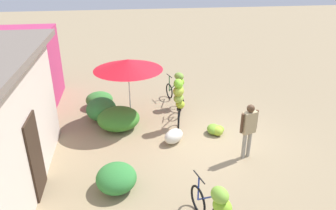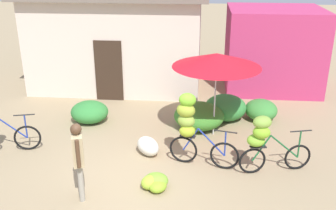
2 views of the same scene
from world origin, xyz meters
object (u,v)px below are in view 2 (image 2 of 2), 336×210
Objects in this scene: shop_pink at (272,49)px; banana_pile_on_ground at (155,182)px; building_low at (118,39)px; market_umbrella at (217,60)px; produce_sack at (148,146)px; person_vendor at (78,154)px; bicycle_near_pile at (191,124)px; bicycle_center_loaded at (265,139)px.

shop_pink is 4.75× the size of banana_pile_on_ground.
building_low reaches higher than shop_pink.
banana_pile_on_ground is (-3.37, -6.87, -1.27)m from shop_pink.
market_umbrella reaches higher than produce_sack.
banana_pile_on_ground is 1.73m from person_vendor.
building_low is 5.19m from market_umbrella.
market_umbrella reaches higher than person_vendor.
person_vendor reaches higher than banana_pile_on_ground.
market_umbrella is 4.29m from person_vendor.
shop_pink is 1.85× the size of bicycle_near_pile.
bicycle_near_pile is (-0.57, -1.59, -1.06)m from market_umbrella.
produce_sack is (-1.61, -1.25, -1.86)m from market_umbrella.
bicycle_near_pile is at bearing 170.93° from bicycle_center_loaded.
market_umbrella reaches higher than bicycle_center_loaded.
building_low is at bearing -177.28° from shop_pink.
shop_pink is at bearing 63.85° from banana_pile_on_ground.
banana_pile_on_ground is at bearing -160.17° from bicycle_center_loaded.
shop_pink is 6.68m from produce_sack.
shop_pink is 1.40× the size of market_umbrella.
person_vendor reaches higher than produce_sack.
building_low is 3.81× the size of bicycle_center_loaded.
market_umbrella is at bearing 37.84° from produce_sack.
bicycle_center_loaded is at bearing -52.44° from building_low.
bicycle_center_loaded is 3.97m from person_vendor.
building_low is at bearing 108.91° from produce_sack.
bicycle_near_pile is 2.64m from person_vendor.
market_umbrella is at bearing 70.24° from bicycle_near_pile.
produce_sack reaches higher than banana_pile_on_ground.
market_umbrella reaches higher than bicycle_near_pile.
market_umbrella reaches higher than banana_pile_on_ground.
shop_pink is at bearing 56.90° from person_vendor.
market_umbrella is at bearing 119.55° from bicycle_center_loaded.
bicycle_near_pile is 1.36m from produce_sack.
person_vendor is (-2.69, -3.17, -1.07)m from market_umbrella.
bicycle_near_pile is (2.81, -5.51, -0.67)m from building_low.
building_low is 2.77× the size of market_umbrella.
shop_pink is at bearing 55.64° from produce_sack.
produce_sack is (-0.34, 1.44, 0.08)m from banana_pile_on_ground.
bicycle_center_loaded is (4.43, -5.77, -0.86)m from building_low.
market_umbrella is at bearing -49.16° from building_low.
banana_pile_on_ground is (-2.32, -0.84, -0.69)m from bicycle_center_loaded.
bicycle_near_pile is 2.48× the size of produce_sack.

